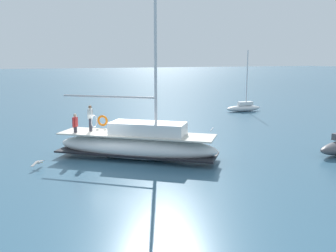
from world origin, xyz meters
name	(u,v)px	position (x,y,z in m)	size (l,w,h in m)	color
ground_plane	(111,159)	(0.00, 0.00, 0.00)	(400.00, 400.00, 0.00)	#38607A
main_sailboat	(138,143)	(0.49, 1.50, 0.91)	(7.72, 9.10, 12.89)	white
moored_cutter_right	(244,107)	(-14.03, 18.40, 0.49)	(1.20, 4.20, 6.64)	white
seagull	(38,163)	(0.39, -4.04, 0.32)	(1.07, 0.77, 0.18)	silver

